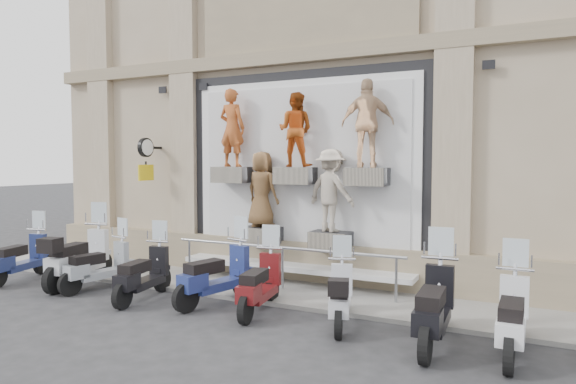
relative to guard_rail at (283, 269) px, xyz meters
The scene contains 15 objects.
ground 2.05m from the guard_rail, 90.00° to the right, with size 90.00×90.00×0.00m, color #2B2B2D.
sidewalk 0.44m from the guard_rail, 90.00° to the left, with size 16.00×2.20×0.08m, color #9A9791.
building 7.46m from the guard_rail, 90.00° to the left, with size 14.00×8.60×12.00m, color tan, non-canonical shape.
shop_vitrine 2.06m from the guard_rail, 83.06° to the left, with size 5.60×0.92×4.30m.
guard_rail is the anchor object (origin of this frame).
clock_sign_bracket 4.57m from the guard_rail, behind, with size 0.10×0.80×1.02m.
scooter_a 5.86m from the guard_rail, 163.40° to the right, with size 0.53×1.83×1.48m, color #161F4D, non-canonical shape.
scooter_b 4.36m from the guard_rail, 161.42° to the right, with size 0.62×2.11×1.71m, color silver, non-canonical shape.
scooter_c 3.77m from the guard_rail, 156.96° to the right, with size 0.51×1.75×1.42m, color gray, non-canonical shape.
scooter_d 2.70m from the guard_rail, 141.25° to the right, with size 0.52×1.79×1.45m, color black, non-canonical shape.
scooter_e 1.52m from the guard_rail, 118.18° to the right, with size 0.56×1.94×1.57m, color navy, non-canonical shape.
scooter_f 1.47m from the guard_rail, 78.84° to the right, with size 0.53×1.80×1.46m, color #550E10, non-canonical shape.
scooter_g 2.31m from the guard_rail, 39.35° to the right, with size 0.49×1.69×1.38m, color silver, non-canonical shape.
scooter_h 3.72m from the guard_rail, 27.73° to the right, with size 0.58×2.00×1.63m, color black, non-canonical shape.
scooter_i 4.61m from the guard_rail, 20.88° to the right, with size 0.54×1.87×1.52m, color silver, non-canonical shape.
Camera 1 is at (4.60, -7.05, 2.64)m, focal length 32.00 mm.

